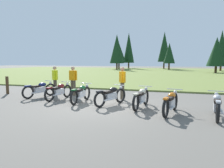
{
  "coord_description": "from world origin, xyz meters",
  "views": [
    {
      "loc": [
        3.01,
        -8.88,
        1.97
      ],
      "look_at": [
        0.0,
        0.6,
        0.9
      ],
      "focal_mm": 34.37,
      "sensor_mm": 36.0,
      "label": 1
    }
  ],
  "objects_px": {
    "motorcycle_silver": "(217,105)",
    "rider_in_hivis_vest": "(55,79)",
    "motorcycle_british_green": "(81,93)",
    "motorcycle_cream": "(141,98)",
    "trail_marker_post": "(7,85)",
    "motorcycle_maroon": "(59,91)",
    "motorcycle_orange": "(171,102)",
    "rider_checking_bike": "(73,79)",
    "motorcycle_black": "(111,95)",
    "rider_with_back_turned": "(122,81)",
    "motorcycle_navy": "(40,89)"
  },
  "relations": [
    {
      "from": "trail_marker_post",
      "to": "motorcycle_maroon",
      "type": "bearing_deg",
      "value": -10.38
    },
    {
      "from": "motorcycle_navy",
      "to": "motorcycle_british_green",
      "type": "bearing_deg",
      "value": -12.6
    },
    {
      "from": "motorcycle_navy",
      "to": "rider_with_back_turned",
      "type": "xyz_separation_m",
      "value": [
        4.45,
        0.71,
        0.51
      ]
    },
    {
      "from": "motorcycle_maroon",
      "to": "motorcycle_black",
      "type": "bearing_deg",
      "value": -10.23
    },
    {
      "from": "rider_with_back_turned",
      "to": "motorcycle_navy",
      "type": "bearing_deg",
      "value": -170.99
    },
    {
      "from": "motorcycle_maroon",
      "to": "trail_marker_post",
      "type": "height_order",
      "value": "trail_marker_post"
    },
    {
      "from": "motorcycle_cream",
      "to": "rider_with_back_turned",
      "type": "height_order",
      "value": "rider_with_back_turned"
    },
    {
      "from": "rider_with_back_turned",
      "to": "motorcycle_british_green",
      "type": "bearing_deg",
      "value": -141.93
    },
    {
      "from": "motorcycle_maroon",
      "to": "rider_in_hivis_vest",
      "type": "height_order",
      "value": "rider_in_hivis_vest"
    },
    {
      "from": "motorcycle_maroon",
      "to": "trail_marker_post",
      "type": "bearing_deg",
      "value": 169.62
    },
    {
      "from": "rider_in_hivis_vest",
      "to": "rider_checking_bike",
      "type": "distance_m",
      "value": 1.15
    },
    {
      "from": "motorcycle_orange",
      "to": "motorcycle_silver",
      "type": "height_order",
      "value": "same"
    },
    {
      "from": "motorcycle_cream",
      "to": "rider_with_back_turned",
      "type": "relative_size",
      "value": 1.25
    },
    {
      "from": "motorcycle_british_green",
      "to": "rider_in_hivis_vest",
      "type": "xyz_separation_m",
      "value": [
        -2.48,
        1.68,
        0.51
      ]
    },
    {
      "from": "motorcycle_navy",
      "to": "motorcycle_black",
      "type": "bearing_deg",
      "value": -10.74
    },
    {
      "from": "rider_checking_bike",
      "to": "motorcycle_silver",
      "type": "bearing_deg",
      "value": -22.0
    },
    {
      "from": "motorcycle_navy",
      "to": "rider_with_back_turned",
      "type": "relative_size",
      "value": 1.2
    },
    {
      "from": "rider_in_hivis_vest",
      "to": "rider_with_back_turned",
      "type": "height_order",
      "value": "same"
    },
    {
      "from": "trail_marker_post",
      "to": "rider_in_hivis_vest",
      "type": "bearing_deg",
      "value": 12.08
    },
    {
      "from": "motorcycle_cream",
      "to": "motorcycle_orange",
      "type": "relative_size",
      "value": 1.01
    },
    {
      "from": "motorcycle_silver",
      "to": "rider_with_back_turned",
      "type": "height_order",
      "value": "rider_with_back_turned"
    },
    {
      "from": "rider_in_hivis_vest",
      "to": "trail_marker_post",
      "type": "relative_size",
      "value": 1.59
    },
    {
      "from": "motorcycle_maroon",
      "to": "rider_in_hivis_vest",
      "type": "distance_m",
      "value": 1.8
    },
    {
      "from": "motorcycle_british_green",
      "to": "rider_with_back_turned",
      "type": "bearing_deg",
      "value": 38.07
    },
    {
      "from": "rider_in_hivis_vest",
      "to": "motorcycle_cream",
      "type": "bearing_deg",
      "value": -20.53
    },
    {
      "from": "motorcycle_maroon",
      "to": "motorcycle_black",
      "type": "xyz_separation_m",
      "value": [
        2.97,
        -0.54,
        0.0
      ]
    },
    {
      "from": "rider_checking_bike",
      "to": "motorcycle_black",
      "type": "bearing_deg",
      "value": -33.84
    },
    {
      "from": "motorcycle_orange",
      "to": "rider_checking_bike",
      "type": "height_order",
      "value": "rider_checking_bike"
    },
    {
      "from": "motorcycle_british_green",
      "to": "rider_checking_bike",
      "type": "distance_m",
      "value": 2.25
    },
    {
      "from": "rider_with_back_turned",
      "to": "rider_checking_bike",
      "type": "bearing_deg",
      "value": 172.15
    },
    {
      "from": "rider_in_hivis_vest",
      "to": "trail_marker_post",
      "type": "height_order",
      "value": "rider_in_hivis_vest"
    },
    {
      "from": "motorcycle_silver",
      "to": "rider_checking_bike",
      "type": "bearing_deg",
      "value": 158.0
    },
    {
      "from": "rider_in_hivis_vest",
      "to": "rider_checking_bike",
      "type": "relative_size",
      "value": 1.0
    },
    {
      "from": "motorcycle_british_green",
      "to": "rider_checking_bike",
      "type": "xyz_separation_m",
      "value": [
        -1.33,
        1.74,
        0.51
      ]
    },
    {
      "from": "motorcycle_maroon",
      "to": "motorcycle_black",
      "type": "height_order",
      "value": "same"
    },
    {
      "from": "rider_in_hivis_vest",
      "to": "rider_checking_bike",
      "type": "height_order",
      "value": "same"
    },
    {
      "from": "rider_checking_bike",
      "to": "rider_with_back_turned",
      "type": "height_order",
      "value": "same"
    },
    {
      "from": "motorcycle_orange",
      "to": "rider_with_back_turned",
      "type": "xyz_separation_m",
      "value": [
        -2.5,
        2.35,
        0.51
      ]
    },
    {
      "from": "motorcycle_orange",
      "to": "rider_with_back_turned",
      "type": "distance_m",
      "value": 3.47
    },
    {
      "from": "motorcycle_british_green",
      "to": "motorcycle_cream",
      "type": "relative_size",
      "value": 1.0
    },
    {
      "from": "motorcycle_black",
      "to": "motorcycle_silver",
      "type": "relative_size",
      "value": 0.94
    },
    {
      "from": "rider_with_back_turned",
      "to": "motorcycle_maroon",
      "type": "bearing_deg",
      "value": -162.22
    },
    {
      "from": "motorcycle_orange",
      "to": "trail_marker_post",
      "type": "distance_m",
      "value": 9.79
    },
    {
      "from": "motorcycle_cream",
      "to": "trail_marker_post",
      "type": "relative_size",
      "value": 1.99
    },
    {
      "from": "motorcycle_cream",
      "to": "rider_checking_bike",
      "type": "xyz_separation_m",
      "value": [
        -4.29,
        2.1,
        0.51
      ]
    },
    {
      "from": "motorcycle_orange",
      "to": "rider_in_hivis_vest",
      "type": "height_order",
      "value": "rider_in_hivis_vest"
    },
    {
      "from": "motorcycle_british_green",
      "to": "motorcycle_cream",
      "type": "xyz_separation_m",
      "value": [
        2.96,
        -0.36,
        0.0
      ]
    },
    {
      "from": "motorcycle_black",
      "to": "motorcycle_navy",
      "type": "bearing_deg",
      "value": 169.26
    },
    {
      "from": "motorcycle_silver",
      "to": "trail_marker_post",
      "type": "relative_size",
      "value": 1.99
    },
    {
      "from": "motorcycle_silver",
      "to": "rider_in_hivis_vest",
      "type": "height_order",
      "value": "rider_in_hivis_vest"
    }
  ]
}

